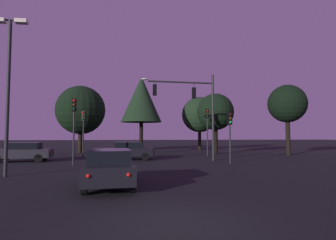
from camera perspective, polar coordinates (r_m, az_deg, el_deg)
name	(u,v)px	position (r m, az deg, el deg)	size (l,w,h in m)	color
ground_plane	(146,153)	(30.86, -4.72, -7.15)	(168.00, 168.00, 0.00)	black
traffic_signal_mast_arm	(193,102)	(22.04, 5.48, 3.84)	(6.10, 0.65, 7.15)	#232326
traffic_light_corner_left	(230,127)	(20.14, 13.13, -1.50)	(0.31, 0.36, 3.78)	#232326
traffic_light_corner_right	(207,123)	(26.71, 8.42, -0.65)	(0.32, 0.36, 4.68)	#232326
traffic_light_median	(74,118)	(19.41, -19.49, 0.36)	(0.33, 0.37, 4.64)	#232326
traffic_light_far_side	(83,125)	(25.06, -17.67, -0.98)	(0.34, 0.37, 4.28)	#232326
car_nearside_lane	(109,167)	(11.39, -12.46, -9.81)	(2.30, 4.45, 1.52)	black
car_crossing_left	(128,150)	(23.10, -8.53, -6.47)	(4.51, 2.02, 1.52)	black
car_crossing_right	(22,152)	(24.14, -28.75, -5.97)	(4.59, 2.09, 1.52)	#232328
parking_lot_lamp_post	(9,76)	(16.22, -30.98, 8.10)	(1.70, 0.36, 8.19)	#232326
tree_behind_sign	(81,110)	(33.09, -18.19, 2.02)	(5.73, 5.73, 7.93)	black
tree_left_far	(199,115)	(37.74, 6.76, 1.14)	(4.98, 4.98, 7.48)	black
tree_center_horizon	(141,99)	(31.23, -5.72, 4.43)	(4.73, 4.73, 8.99)	black
tree_right_cluster	(287,104)	(30.54, 24.17, 3.13)	(3.95, 3.95, 7.36)	black
tree_lot_edge	(215,112)	(30.18, 10.12, 1.67)	(4.10, 4.10, 6.75)	black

